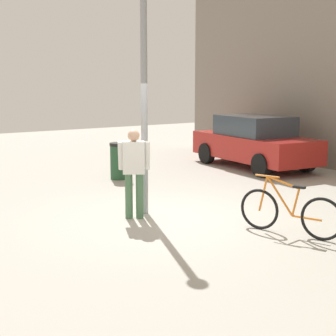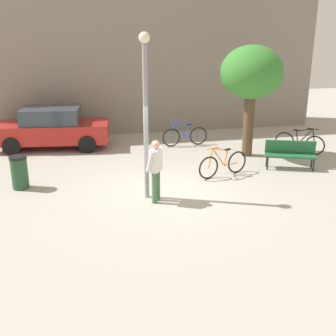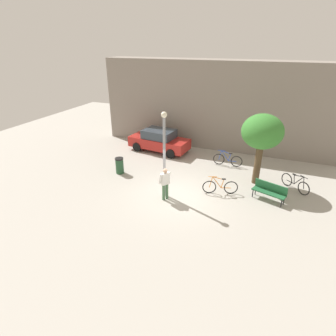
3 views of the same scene
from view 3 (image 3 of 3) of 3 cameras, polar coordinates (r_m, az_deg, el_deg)
The scene contains 11 objects.
ground_plane at distance 14.12m, azimuth 1.84°, elevation -5.63°, with size 36.00×36.00×0.00m, color #A8A399.
building_facade at distance 20.31m, azimuth 9.89°, elevation 12.76°, with size 16.40×2.00×6.03m, color gray.
lamppost at distance 13.01m, azimuth -0.78°, elevation 4.14°, with size 0.28×0.28×4.29m.
person_by_lamppost at distance 13.31m, azimuth -0.59°, elevation -2.88°, with size 0.52×0.62×1.67m.
park_bench at distance 14.32m, azimuth 20.31°, elevation -4.36°, with size 1.67×0.98×0.92m.
plaza_tree at distance 14.99m, azimuth 18.94°, elevation 6.93°, with size 2.13×2.13×3.85m.
bicycle_black at distance 15.86m, azimuth 24.84°, elevation -2.92°, with size 1.35×1.27×0.97m.
bicycle_blue at distance 17.62m, azimuth 12.22°, elevation 1.67°, with size 1.81×0.13×0.97m.
bicycle_orange at distance 14.33m, azimuth 10.71°, elevation -3.84°, with size 1.73×0.62×0.97m.
parked_car_red at distance 19.46m, azimuth -1.84°, elevation 5.73°, with size 4.37×2.20×1.55m.
trash_bin at distance 16.43m, azimuth -9.99°, elevation 0.51°, with size 0.49×0.49×0.96m.
Camera 3 is at (4.06, -11.46, 7.18)m, focal length 29.43 mm.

